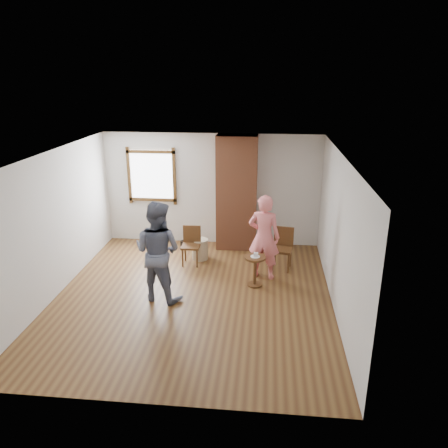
{
  "coord_description": "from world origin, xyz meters",
  "views": [
    {
      "loc": [
        1.28,
        -7.0,
        3.89
      ],
      "look_at": [
        0.49,
        0.8,
        1.15
      ],
      "focal_mm": 35.0,
      "sensor_mm": 36.0,
      "label": 1
    }
  ],
  "objects": [
    {
      "name": "dining_chair_right",
      "position": [
        1.64,
        1.44,
        0.49
      ],
      "size": [
        0.47,
        0.47,
        0.87
      ],
      "rotation": [
        0.0,
        0.0,
        -0.18
      ],
      "color": "brown",
      "rests_on": "ground"
    },
    {
      "name": "brick_chimney",
      "position": [
        0.6,
        2.5,
        1.3
      ],
      "size": [
        0.9,
        0.5,
        2.6
      ],
      "primitive_type": "cube",
      "color": "#B0623E",
      "rests_on": "ground"
    },
    {
      "name": "dark_pot",
      "position": [
        -0.64,
        2.4,
        0.07
      ],
      "size": [
        0.16,
        0.16,
        0.13
      ],
      "primitive_type": "cylinder",
      "rotation": [
        0.0,
        0.0,
        0.28
      ],
      "color": "black",
      "rests_on": "ground"
    },
    {
      "name": "person_pink",
      "position": [
        1.25,
        0.96,
        0.85
      ],
      "size": [
        0.68,
        0.51,
        1.7
      ],
      "primitive_type": "imported",
      "rotation": [
        0.0,
        0.0,
        2.96
      ],
      "color": "#F47A7D",
      "rests_on": "ground"
    },
    {
      "name": "ground",
      "position": [
        0.0,
        0.0,
        0.0
      ],
      "size": [
        5.5,
        5.5,
        0.0
      ],
      "primitive_type": "plane",
      "color": "brown",
      "rests_on": "ground"
    },
    {
      "name": "man",
      "position": [
        -0.59,
        -0.09,
        0.91
      ],
      "size": [
        1.05,
        0.93,
        1.83
      ],
      "primitive_type": "imported",
      "rotation": [
        0.0,
        0.0,
        2.84
      ],
      "color": "#161F3E",
      "rests_on": "ground"
    },
    {
      "name": "dining_chair_left",
      "position": [
        -0.28,
        1.49,
        0.46
      ],
      "size": [
        0.38,
        0.38,
        0.81
      ],
      "rotation": [
        0.0,
        0.0,
        -0.0
      ],
      "color": "brown",
      "rests_on": "ground"
    },
    {
      "name": "room_shell",
      "position": [
        -0.06,
        0.61,
        1.81
      ],
      "size": [
        5.04,
        5.52,
        2.62
      ],
      "color": "silver",
      "rests_on": "ground"
    },
    {
      "name": "stoneware_crock",
      "position": [
        -0.13,
        1.72,
        0.23
      ],
      "size": [
        0.4,
        0.4,
        0.45
      ],
      "primitive_type": "cylinder",
      "rotation": [
        0.0,
        0.0,
        0.16
      ],
      "color": "beige",
      "rests_on": "ground"
    },
    {
      "name": "side_table",
      "position": [
        1.1,
        0.57,
        0.4
      ],
      "size": [
        0.4,
        0.4,
        0.6
      ],
      "color": "brown",
      "rests_on": "ground"
    },
    {
      "name": "cake_plate",
      "position": [
        1.1,
        0.57,
        0.6
      ],
      "size": [
        0.18,
        0.18,
        0.01
      ],
      "primitive_type": "cylinder",
      "color": "white",
      "rests_on": "side_table"
    },
    {
      "name": "cake_slice",
      "position": [
        1.11,
        0.57,
        0.64
      ],
      "size": [
        0.08,
        0.07,
        0.06
      ],
      "primitive_type": "cube",
      "color": "white",
      "rests_on": "cake_plate"
    }
  ]
}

